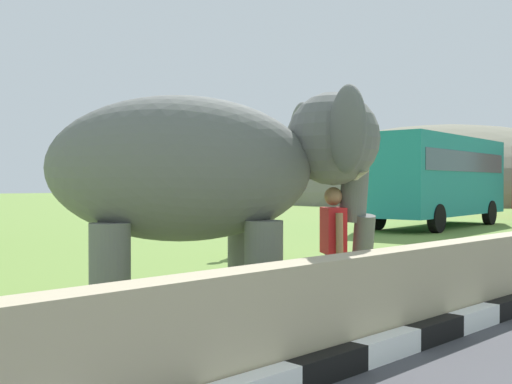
{
  "coord_description": "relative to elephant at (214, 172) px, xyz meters",
  "views": [
    {
      "loc": [
        -2.27,
        -0.03,
        1.69
      ],
      "look_at": [
        2.8,
        5.13,
        1.6
      ],
      "focal_mm": 43.55,
      "sensor_mm": 36.0,
      "label": 1
    }
  ],
  "objects": [
    {
      "name": "cow_near",
      "position": [
        5.55,
        5.04,
        -0.96
      ],
      "size": [
        1.92,
        0.77,
        1.23
      ],
      "color": "beige",
      "rests_on": "ground_plane"
    },
    {
      "name": "elephant",
      "position": [
        0.0,
        0.0,
        0.0
      ],
      "size": [
        3.95,
        3.45,
        2.84
      ],
      "color": "slate",
      "rests_on": "ground_plane"
    },
    {
      "name": "hill_east",
      "position": [
        52.48,
        25.1,
        -1.83
      ],
      "size": [
        41.86,
        33.49,
        14.92
      ],
      "color": "#6D6C59",
      "rests_on": "ground_plane"
    },
    {
      "name": "barrier_parapet",
      "position": [
        -0.52,
        -1.92,
        -1.33
      ],
      "size": [
        28.0,
        0.36,
        1.0
      ],
      "primitive_type": "cube",
      "color": "tan",
      "rests_on": "ground_plane"
    },
    {
      "name": "person_handler",
      "position": [
        1.35,
        -0.71,
        -0.91
      ],
      "size": [
        0.45,
        0.59,
        1.66
      ],
      "color": "navy",
      "rests_on": "ground_plane"
    },
    {
      "name": "bus_teal",
      "position": [
        17.36,
        6.82,
        0.24
      ],
      "size": [
        8.84,
        3.49,
        3.5
      ],
      "color": "teal",
      "rests_on": "ground_plane"
    }
  ]
}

